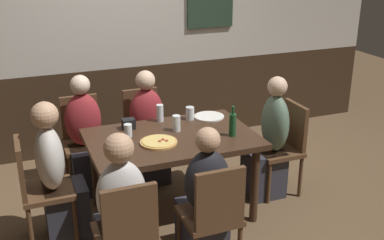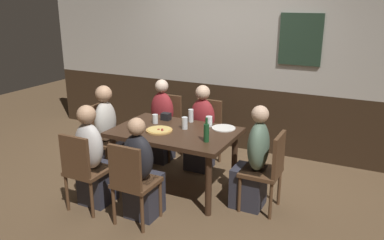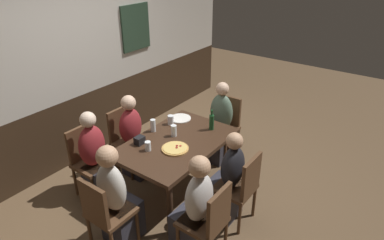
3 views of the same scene
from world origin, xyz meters
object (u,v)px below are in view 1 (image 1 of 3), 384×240
object	(u,v)px
person_head_east	(269,147)
condiment_caddy	(129,124)
chair_mid_near	(213,213)
person_mid_near	(204,206)
chair_mid_far	(144,127)
chair_head_east	(284,143)
tumbler_short	(128,131)
pizza	(159,142)
beer_glass_tall	(176,124)
person_left_far	(86,144)
person_left_near	(122,220)
chair_left_near	(127,232)
beer_bottle_green	(233,124)
person_mid_far	(149,135)
chair_left_far	(83,136)
dining_table	(172,146)
plate_white_large	(209,116)
chair_head_west	(37,185)
person_head_west	(58,181)
pint_glass_pale	(160,114)
pint_glass_amber	(190,114)

from	to	relation	value
person_head_east	condiment_caddy	xyz separation A→B (m)	(-1.25, 0.31, 0.30)
chair_mid_near	person_mid_near	distance (m)	0.17
chair_mid_far	chair_head_east	bearing A→B (deg)	-38.05
person_head_east	tumbler_short	xyz separation A→B (m)	(-1.30, 0.13, 0.31)
pizza	beer_glass_tall	xyz separation A→B (m)	(0.23, 0.20, 0.05)
person_left_far	person_left_near	xyz separation A→B (m)	(0.00, -1.43, 0.01)
chair_left_near	beer_bottle_green	size ratio (longest dim) A/B	3.31
person_mid_near	condiment_caddy	bearing A→B (deg)	106.08
person_mid_far	tumbler_short	size ratio (longest dim) A/B	10.09
chair_left_far	person_mid_far	xyz separation A→B (m)	(0.62, -0.16, -0.02)
dining_table	plate_white_large	size ratio (longest dim) A/B	5.05
chair_left_near	beer_glass_tall	xyz separation A→B (m)	(0.70, 0.98, 0.31)
plate_white_large	chair_left_near	bearing A→B (deg)	-132.75
chair_left_far	person_left_far	distance (m)	0.16
dining_table	beer_bottle_green	bearing A→B (deg)	-19.92
condiment_caddy	chair_mid_far	bearing A→B (deg)	62.73
dining_table	person_left_far	world-z (taller)	person_left_far
tumbler_short	beer_bottle_green	distance (m)	0.88
chair_head_west	person_left_near	world-z (taller)	person_left_near
person_left_far	condiment_caddy	bearing A→B (deg)	-51.31
person_head_west	chair_left_near	bearing A→B (deg)	-68.87
dining_table	pint_glass_pale	size ratio (longest dim) A/B	8.88
beer_bottle_green	condiment_caddy	world-z (taller)	beer_bottle_green
person_head_east	beer_bottle_green	size ratio (longest dim) A/B	4.37
pint_glass_pale	person_left_far	bearing A→B (deg)	152.27
dining_table	beer_bottle_green	size ratio (longest dim) A/B	5.31
dining_table	pint_glass_amber	bearing A→B (deg)	47.96
chair_left_near	pint_glass_amber	size ratio (longest dim) A/B	7.29
pizza	chair_left_near	bearing A→B (deg)	-121.28
chair_head_west	person_mid_far	xyz separation A→B (m)	(1.12, 0.71, -0.02)
person_left_far	plate_white_large	xyz separation A→B (m)	(1.10, -0.40, 0.27)
plate_white_large	pizza	bearing A→B (deg)	-146.62
person_head_west	person_head_east	world-z (taller)	person_head_west
chair_head_west	person_left_far	bearing A→B (deg)	55.03
chair_head_east	chair_left_far	world-z (taller)	same
beer_bottle_green	condiment_caddy	xyz separation A→B (m)	(-0.78, 0.48, -0.06)
chair_left_far	condiment_caddy	bearing A→B (deg)	-60.20
chair_head_east	person_head_west	bearing A→B (deg)	180.00
person_mid_near	beer_glass_tall	size ratio (longest dim) A/B	7.72
chair_left_far	pint_glass_pale	size ratio (longest dim) A/B	5.53
person_left_far	pizza	world-z (taller)	person_left_far
chair_head_east	person_mid_near	world-z (taller)	person_mid_near
chair_mid_far	pint_glass_pale	distance (m)	0.59
chair_head_east	plate_white_large	world-z (taller)	chair_head_east
chair_mid_far	pint_glass_amber	xyz separation A→B (m)	(0.29, -0.56, 0.30)
person_left_near	tumbler_short	world-z (taller)	person_left_near
person_mid_near	pizza	xyz separation A→B (m)	(-0.15, 0.61, 0.29)
chair_left_near	person_head_east	world-z (taller)	person_head_east
chair_head_east	pint_glass_pale	xyz separation A→B (m)	(-1.10, 0.38, 0.31)
person_head_west	beer_glass_tall	bearing A→B (deg)	5.55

